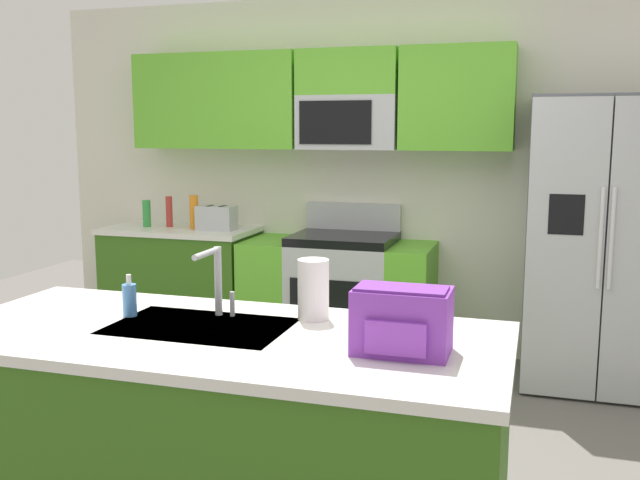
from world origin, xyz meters
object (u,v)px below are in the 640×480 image
at_px(range_oven, 338,297).
at_px(pepper_mill, 169,212).
at_px(refrigerator, 600,244).
at_px(backpack, 402,319).
at_px(soap_dispenser, 130,299).
at_px(toaster, 216,218).
at_px(bottle_orange, 194,212).
at_px(sink_faucet, 216,276).
at_px(paper_towel_roll, 313,289).
at_px(bottle_green, 147,213).

height_order(range_oven, pepper_mill, pepper_mill).
distance_m(refrigerator, pepper_mill, 3.10).
height_order(refrigerator, backpack, refrigerator).
xyz_separation_m(range_oven, soap_dispenser, (-0.20, -2.40, 0.53)).
bearing_deg(backpack, toaster, 126.73).
bearing_deg(bottle_orange, sink_faucet, -60.91).
bearing_deg(toaster, refrigerator, -0.42).
xyz_separation_m(refrigerator, backpack, (-0.81, -2.48, 0.09)).
bearing_deg(toaster, sink_faucet, -64.58).
relative_size(refrigerator, pepper_mill, 7.90).
bearing_deg(toaster, bottle_orange, 176.22).
relative_size(paper_towel_roll, backpack, 0.75).
bearing_deg(sink_faucet, soap_dispenser, -164.94).
bearing_deg(backpack, range_oven, 110.13).
distance_m(bottle_green, backpack, 3.51).
bearing_deg(paper_towel_roll, pepper_mill, 130.09).
bearing_deg(sink_faucet, pepper_mill, 122.92).
height_order(range_oven, sink_faucet, sink_faucet).
bearing_deg(range_oven, backpack, -69.87).
distance_m(range_oven, bottle_green, 1.62).
height_order(refrigerator, pepper_mill, refrigerator).
bearing_deg(paper_towel_roll, backpack, -38.14).
relative_size(toaster, bottle_green, 1.36).
height_order(bottle_orange, backpack, bottle_orange).
bearing_deg(sink_faucet, bottle_orange, 119.09).
xyz_separation_m(refrigerator, bottle_orange, (-2.86, 0.03, 0.10)).
xyz_separation_m(pepper_mill, paper_towel_roll, (1.87, -2.23, 0.00)).
bearing_deg(toaster, pepper_mill, 173.23).
height_order(pepper_mill, backpack, pepper_mill).
distance_m(range_oven, paper_towel_roll, 2.36).
bearing_deg(sink_faucet, range_oven, 93.53).
bearing_deg(range_oven, toaster, -176.77).
bearing_deg(range_oven, bottle_orange, -177.96).
bearing_deg(bottle_orange, soap_dispenser, -68.68).
distance_m(sink_faucet, soap_dispenser, 0.37).
distance_m(bottle_green, sink_faucet, 2.81).
bearing_deg(pepper_mill, paper_towel_roll, -49.91).
xyz_separation_m(toaster, bottle_green, (-0.59, 0.00, 0.01)).
relative_size(bottle_green, soap_dispenser, 1.21).
bearing_deg(soap_dispenser, paper_towel_roll, 13.52).
bearing_deg(bottle_orange, range_oven, 2.04).
bearing_deg(soap_dispenser, backpack, -7.61).
bearing_deg(range_oven, soap_dispenser, -94.74).
bearing_deg(backpack, soap_dispenser, 172.39).
distance_m(toaster, bottle_orange, 0.19).
xyz_separation_m(toaster, paper_towel_roll, (1.45, -2.18, 0.03)).
distance_m(bottle_green, paper_towel_roll, 2.99).
bearing_deg(bottle_orange, toaster, -3.78).
xyz_separation_m(range_oven, paper_towel_roll, (0.52, -2.23, 0.58)).
height_order(toaster, sink_faucet, sink_faucet).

